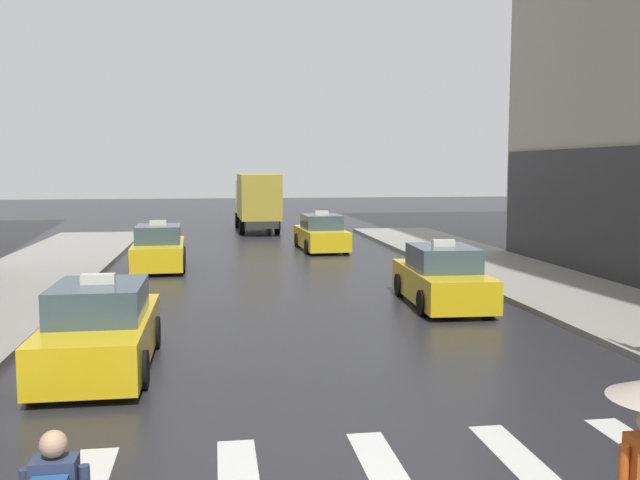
{
  "coord_description": "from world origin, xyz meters",
  "views": [
    {
      "loc": [
        -2.03,
        -4.84,
        3.75
      ],
      "look_at": [
        -0.08,
        8.0,
        2.38
      ],
      "focal_mm": 38.83,
      "sensor_mm": 36.0,
      "label": 1
    }
  ],
  "objects_px": {
    "taxi_fourth": "(321,234)",
    "taxi_lead": "(101,331)",
    "taxi_second": "(442,278)",
    "taxi_third": "(159,249)",
    "box_truck": "(257,200)"
  },
  "relations": [
    {
      "from": "taxi_fourth",
      "to": "taxi_lead",
      "type": "bearing_deg",
      "value": -111.2
    },
    {
      "from": "taxi_second",
      "to": "taxi_third",
      "type": "distance_m",
      "value": 11.54
    },
    {
      "from": "taxi_third",
      "to": "taxi_fourth",
      "type": "height_order",
      "value": "same"
    },
    {
      "from": "taxi_second",
      "to": "taxi_fourth",
      "type": "xyz_separation_m",
      "value": [
        -1.36,
        12.87,
        0.0
      ]
    },
    {
      "from": "taxi_second",
      "to": "box_truck",
      "type": "height_order",
      "value": "box_truck"
    },
    {
      "from": "taxi_second",
      "to": "taxi_fourth",
      "type": "relative_size",
      "value": 1.0
    },
    {
      "from": "taxi_second",
      "to": "box_truck",
      "type": "distance_m",
      "value": 22.82
    },
    {
      "from": "taxi_third",
      "to": "taxi_lead",
      "type": "bearing_deg",
      "value": -90.22
    },
    {
      "from": "taxi_lead",
      "to": "taxi_third",
      "type": "xyz_separation_m",
      "value": [
        0.05,
        13.0,
        0.0
      ]
    },
    {
      "from": "taxi_third",
      "to": "box_truck",
      "type": "xyz_separation_m",
      "value": [
        4.54,
        14.37,
        1.13
      ]
    },
    {
      "from": "taxi_fourth",
      "to": "box_truck",
      "type": "relative_size",
      "value": 0.61
    },
    {
      "from": "taxi_lead",
      "to": "taxi_fourth",
      "type": "relative_size",
      "value": 0.99
    },
    {
      "from": "taxi_third",
      "to": "taxi_fourth",
      "type": "xyz_separation_m",
      "value": [
        6.83,
        4.74,
        0.0
      ]
    },
    {
      "from": "taxi_second",
      "to": "taxi_third",
      "type": "bearing_deg",
      "value": 135.21
    },
    {
      "from": "taxi_third",
      "to": "taxi_fourth",
      "type": "distance_m",
      "value": 8.32
    }
  ]
}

